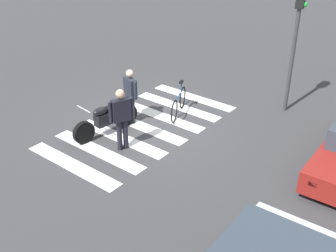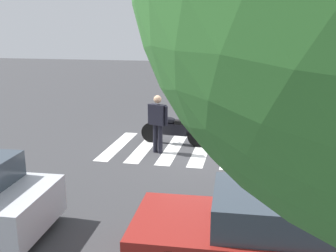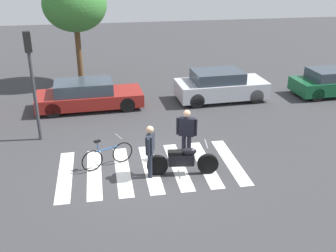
% 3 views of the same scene
% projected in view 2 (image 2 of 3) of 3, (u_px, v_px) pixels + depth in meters
% --- Properties ---
extents(ground_plane, '(60.00, 60.00, 0.00)m').
position_uv_depth(ground_plane, '(201.00, 151.00, 12.55)').
color(ground_plane, '#38383A').
extents(police_motorcycle, '(2.24, 0.62, 1.05)m').
position_uv_depth(police_motorcycle, '(174.00, 130.00, 13.11)').
color(police_motorcycle, black).
rests_on(police_motorcycle, ground_plane).
extents(leaning_bicycle, '(1.66, 0.75, 1.02)m').
position_uv_depth(leaning_bicycle, '(246.00, 144.00, 11.84)').
color(leaning_bicycle, black).
rests_on(leaning_bicycle, ground_plane).
extents(officer_on_foot, '(0.66, 0.37, 1.76)m').
position_uv_depth(officer_on_foot, '(158.00, 120.00, 12.13)').
color(officer_on_foot, black).
rests_on(officer_on_foot, ground_plane).
extents(officer_by_motorcycle, '(0.34, 0.65, 1.69)m').
position_uv_depth(officer_by_motorcycle, '(205.00, 117.00, 12.75)').
color(officer_by_motorcycle, '#1E232D').
rests_on(officer_by_motorcycle, ground_plane).
extents(crosswalk_stripes, '(5.85, 3.18, 0.01)m').
position_uv_depth(crosswalk_stripes, '(201.00, 151.00, 12.55)').
color(crosswalk_stripes, silver).
rests_on(crosswalk_stripes, ground_plane).
extents(car_maroon_wagon, '(4.68, 1.99, 1.27)m').
position_uv_depth(car_maroon_wagon, '(282.00, 232.00, 6.41)').
color(car_maroon_wagon, black).
rests_on(car_maroon_wagon, ground_plane).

